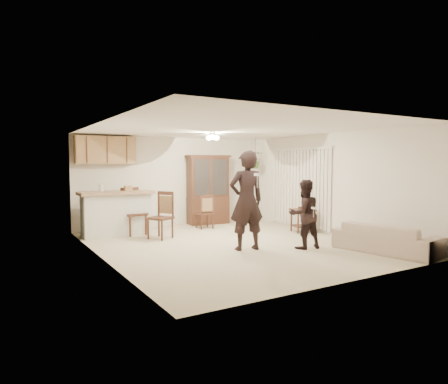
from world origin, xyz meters
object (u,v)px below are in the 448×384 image
child (304,216)px  side_table (303,220)px  chair_bar (134,221)px  adult (246,206)px  chair_hutch_left (160,226)px  china_hutch (208,190)px  sofa (386,234)px  chair_hutch_right (205,219)px

child → side_table: child is taller
chair_bar → adult: bearing=-72.2°
adult → child: bearing=163.9°
adult → child: size_ratio=1.33×
adult → chair_hutch_left: adult is taller
chair_hutch_left → child: bearing=10.0°
adult → chair_hutch_left: bearing=-54.3°
china_hutch → side_table: china_hutch is taller
sofa → child: bearing=34.4°
sofa → side_table: sofa is taller
side_table → chair_hutch_right: size_ratio=0.73×
adult → chair_hutch_right: size_ratio=1.94×
sofa → chair_hutch_left: bearing=31.0°
adult → china_hutch: 3.69m
sofa → chair_hutch_right: bearing=9.8°
sofa → chair_hutch_right: 4.76m
sofa → side_table: 2.63m
china_hutch → chair_hutch_right: size_ratio=2.16×
chair_hutch_left → chair_hutch_right: bearing=86.5°
child → china_hutch: 4.05m
adult → side_table: 2.68m
chair_bar → sofa: bearing=-59.4°
child → china_hutch: size_ratio=0.67×
china_hutch → chair_hutch_right: bearing=-119.9°
sofa → china_hutch: size_ratio=0.94×
chair_bar → chair_hutch_left: chair_bar is taller
chair_bar → chair_hutch_left: size_ratio=1.06×
side_table → chair_hutch_right: 2.62m
side_table → china_hutch: bearing=118.7°
adult → china_hutch: bearing=-97.9°
side_table → chair_hutch_right: (-1.87, 1.83, -0.05)m
chair_hutch_left → sofa: bearing=11.6°
china_hutch → sofa: bearing=-71.9°
side_table → chair_bar: bearing=154.2°
sofa → chair_bar: bearing=28.2°
chair_hutch_left → chair_hutch_right: 1.79m
chair_bar → chair_hutch_right: bearing=-9.1°
sofa → chair_hutch_left: size_ratio=1.71×
side_table → chair_bar: (-3.82, 1.85, 0.02)m
china_hutch → chair_hutch_right: 1.12m
adult → chair_hutch_right: 2.96m
chair_hutch_left → chair_bar: bearing=173.2°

